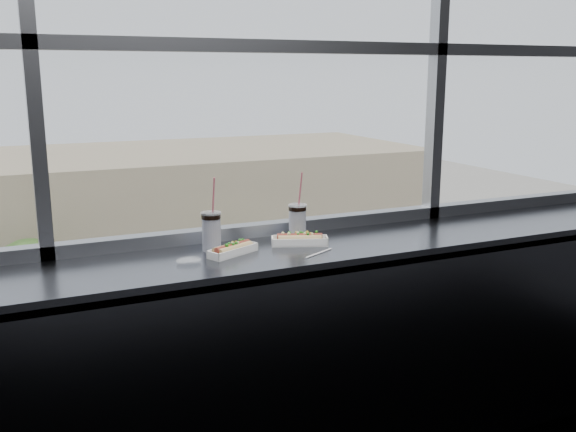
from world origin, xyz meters
name	(u,v)px	position (x,y,z in m)	size (l,w,h in m)	color
wall_back_lower	(264,339)	(0.00, 1.50, 0.55)	(6.00, 6.00, 0.00)	black
counter	(286,255)	(0.00, 1.23, 1.07)	(6.00, 0.55, 0.06)	slate
counter_fascia	(310,384)	(0.00, 0.97, 0.55)	(6.00, 0.04, 1.04)	slate
hotdog_tray_left	(233,249)	(-0.25, 1.23, 1.12)	(0.25, 0.17, 0.06)	white
hotdog_tray_right	(300,239)	(0.08, 1.26, 1.13)	(0.27, 0.17, 0.06)	white
soda_cup_left	(211,229)	(-0.32, 1.33, 1.20)	(0.09, 0.09, 0.33)	white
soda_cup_right	(297,220)	(0.11, 1.34, 1.20)	(0.09, 0.09, 0.33)	white
loose_straw	(319,253)	(0.10, 1.08, 1.10)	(0.01, 0.01, 0.19)	white
wrapper	(189,260)	(-0.47, 1.18, 1.11)	(0.10, 0.07, 0.03)	silver
plaza_ground	(29,263)	(0.00, 45.00, -11.00)	(120.00, 120.00, 0.00)	#AAA295
street_asphalt	(61,430)	(0.00, 21.50, -10.97)	(80.00, 10.00, 0.06)	black
far_sidewalk	(45,348)	(0.00, 29.50, -10.98)	(80.00, 6.00, 0.04)	#AAA295
far_building	(28,223)	(0.00, 39.50, -7.00)	(50.00, 14.00, 8.00)	tan
car_near_e	(438,376)	(13.86, 17.50, -9.80)	(6.82, 2.84, 2.27)	navy
car_far_b	(133,347)	(3.46, 25.50, -9.94)	(5.99, 2.50, 2.00)	maroon
car_near_d	(231,426)	(5.23, 17.50, -9.88)	(6.33, 2.64, 2.11)	white
car_far_c	(333,314)	(13.45, 25.50, -10.01)	(5.58, 2.33, 1.86)	white
pedestrian_b	(8,330)	(-1.54, 29.53, -9.83)	(1.00, 0.75, 2.25)	#66605B
pedestrian_d	(248,287)	(10.82, 30.59, -9.81)	(1.02, 0.77, 2.30)	#66605B
tree_center	(30,276)	(-0.39, 29.50, -7.31)	(3.48, 3.48, 5.44)	#47382B
tree_right	(237,264)	(9.82, 29.50, -8.03)	(2.81, 2.81, 4.38)	#47382B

